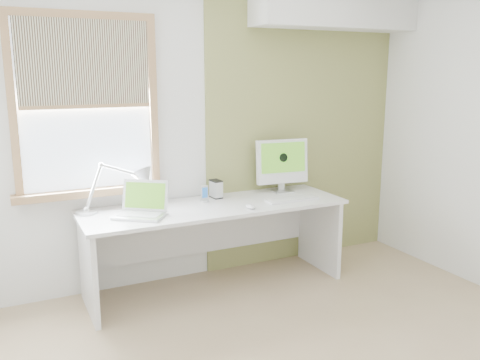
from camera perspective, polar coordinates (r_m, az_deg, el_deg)
room at (r=2.93m, az=8.99°, el=1.85°), size 4.04×3.54×2.64m
accent_wall at (r=4.91m, az=7.06°, el=6.03°), size 2.00×0.02×2.60m
soffit at (r=4.89m, az=10.63°, el=18.81°), size 1.60×0.40×0.42m
window at (r=4.14m, az=-16.88°, el=7.88°), size 1.20×0.14×1.42m
desk at (r=4.31m, az=-3.11°, el=-5.14°), size 2.20×0.70×0.73m
desk_lamp at (r=4.17m, az=-11.85°, el=-0.30°), size 0.70×0.28×0.39m
laptop at (r=3.97m, az=-10.96°, el=-3.00°), size 0.47×0.46×0.26m
phone_dock at (r=4.30m, az=-4.01°, el=-1.96°), size 0.09×0.09×0.14m
external_drive at (r=4.43m, az=-2.72°, el=-1.02°), size 0.09×0.13×0.16m
imac at (r=4.64m, az=4.76°, el=1.97°), size 0.50×0.18×0.48m
keyboard at (r=4.37m, az=5.91°, el=-2.17°), size 0.47×0.13×0.02m
mouse at (r=4.09m, az=1.19°, el=-3.01°), size 0.08×0.12×0.03m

